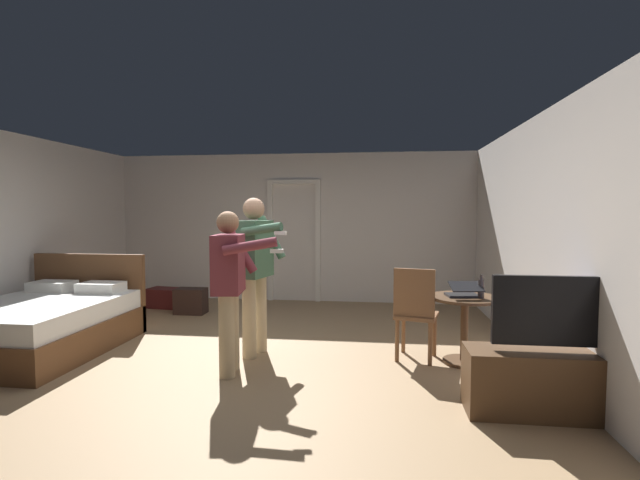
{
  "coord_description": "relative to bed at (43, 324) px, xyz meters",
  "views": [
    {
      "loc": [
        1.49,
        -4.44,
        1.58
      ],
      "look_at": [
        0.88,
        0.31,
        1.27
      ],
      "focal_mm": 25.38,
      "sensor_mm": 36.0,
      "label": 1
    }
  ],
  "objects": [
    {
      "name": "bottle_on_table",
      "position": [
        4.8,
        0.07,
        0.5
      ],
      "size": [
        0.06,
        0.06,
        0.24
      ],
      "color": "#3B322F",
      "rests_on": "side_table"
    },
    {
      "name": "doorway_frame",
      "position": [
        2.31,
        3.18,
        0.92
      ],
      "size": [
        0.93,
        0.08,
        2.13
      ],
      "color": "white",
      "rests_on": "ground_plane"
    },
    {
      "name": "laptop",
      "position": [
        4.64,
        0.1,
        0.45
      ],
      "size": [
        0.36,
        0.37,
        0.17
      ],
      "color": "black",
      "rests_on": "side_table"
    },
    {
      "name": "side_table",
      "position": [
        4.66,
        0.15,
        0.17
      ],
      "size": [
        0.71,
        0.71,
        0.7
      ],
      "color": "#4C331E",
      "rests_on": "ground_plane"
    },
    {
      "name": "ground_plane",
      "position": [
        2.27,
        -0.18,
        -0.3
      ],
      "size": [
        7.44,
        7.44,
        0.0
      ],
      "primitive_type": "plane",
      "color": "#997A56"
    },
    {
      "name": "person_striped_shirt",
      "position": [
        2.44,
        0.14,
        0.7
      ],
      "size": [
        0.61,
        0.7,
        1.72
      ],
      "color": "tan",
      "rests_on": "ground_plane"
    },
    {
      "name": "wall_right",
      "position": [
        5.46,
        -0.18,
        0.99
      ],
      "size": [
        0.12,
        7.0,
        2.58
      ],
      "primitive_type": "cube",
      "color": "silver",
      "rests_on": "ground_plane"
    },
    {
      "name": "wooden_chair",
      "position": [
        4.16,
        0.15,
        0.24
      ],
      "size": [
        0.51,
        0.51,
        0.99
      ],
      "color": "brown",
      "rests_on": "ground_plane"
    },
    {
      "name": "person_blue_shirt",
      "position": [
        2.35,
        -0.44,
        0.6
      ],
      "size": [
        0.74,
        0.58,
        1.58
      ],
      "color": "tan",
      "rests_on": "ground_plane"
    },
    {
      "name": "wall_back",
      "position": [
        2.27,
        3.26,
        0.99
      ],
      "size": [
        6.5,
        0.12,
        2.58
      ],
      "primitive_type": "cube",
      "color": "silver",
      "rests_on": "ground_plane"
    },
    {
      "name": "suitcase_dark",
      "position": [
        0.3,
        2.36,
        -0.15
      ],
      "size": [
        0.59,
        0.41,
        0.32
      ],
      "primitive_type": "cube",
      "rotation": [
        0.0,
        0.0,
        -0.13
      ],
      "color": "#4C1919",
      "rests_on": "ground_plane"
    },
    {
      "name": "bed",
      "position": [
        0.0,
        0.0,
        0.0
      ],
      "size": [
        1.52,
        1.94,
        1.02
      ],
      "color": "brown",
      "rests_on": "ground_plane"
    },
    {
      "name": "suitcase_small",
      "position": [
        0.91,
        1.97,
        -0.11
      ],
      "size": [
        0.46,
        0.3,
        0.39
      ],
      "primitive_type": "cube",
      "rotation": [
        0.0,
        0.0,
        0.02
      ],
      "color": "black",
      "rests_on": "ground_plane"
    },
    {
      "name": "tv_flatscreen",
      "position": [
        5.1,
        -1.01,
        0.0
      ],
      "size": [
        1.29,
        0.4,
        1.09
      ],
      "color": "#4C331E",
      "rests_on": "ground_plane"
    }
  ]
}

